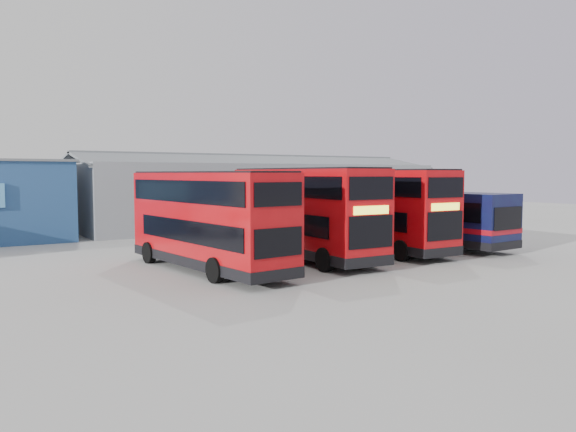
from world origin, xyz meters
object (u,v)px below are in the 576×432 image
Objects in this scene: maintenance_shed at (256,193)px; double_decker_centre at (303,214)px; double_decker_right at (373,211)px; single_decker_blue at (418,218)px; double_decker_left at (208,222)px.

maintenance_shed reaches higher than double_decker_centre.
maintenance_shed reaches higher than double_decker_right.
double_decker_centre is 1.01× the size of double_decker_right.
double_decker_right is 4.08m from single_decker_blue.
double_decker_right reaches higher than single_decker_blue.
double_decker_left is 0.97× the size of double_decker_centre.
double_decker_right reaches higher than double_decker_left.
double_decker_left is at bearing -170.59° from double_decker_centre.
double_decker_centre reaches higher than double_decker_left.
double_decker_right is at bearing -99.80° from maintenance_shed.
double_decker_right is (10.30, 0.94, 0.06)m from double_decker_left.
single_decker_blue is at bearing 8.12° from double_decker_right.
double_decker_centre is (-8.03, -19.03, -0.35)m from maintenance_shed.
maintenance_shed is 2.86× the size of double_decker_right.
maintenance_shed reaches higher than single_decker_blue.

